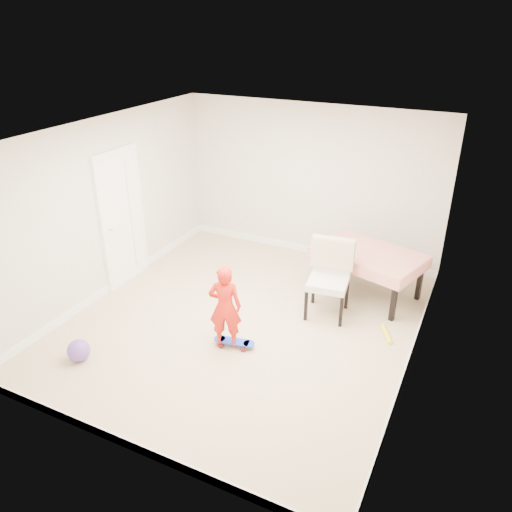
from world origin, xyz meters
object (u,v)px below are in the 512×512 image
at_px(dining_table, 367,273).
at_px(child, 225,309).
at_px(skateboard, 234,343).
at_px(dining_chair, 328,280).
at_px(balloon, 79,350).

distance_m(dining_table, child, 2.46).
height_order(dining_table, skateboard, dining_table).
bearing_deg(dining_chair, child, -132.60).
height_order(dining_table, balloon, dining_table).
xyz_separation_m(dining_table, dining_chair, (-0.35, -0.81, 0.19)).
xyz_separation_m(skateboard, balloon, (-1.59, -1.08, 0.10)).
relative_size(dining_table, child, 1.35).
height_order(child, balloon, child).
xyz_separation_m(dining_table, child, (-1.25, -2.11, 0.21)).
bearing_deg(dining_chair, balloon, -143.56).
bearing_deg(balloon, skateboard, 34.35).
bearing_deg(skateboard, balloon, -156.19).
height_order(dining_chair, skateboard, dining_chair).
xyz_separation_m(dining_table, balloon, (-2.75, -3.14, -0.22)).
bearing_deg(child, skateboard, -170.60).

